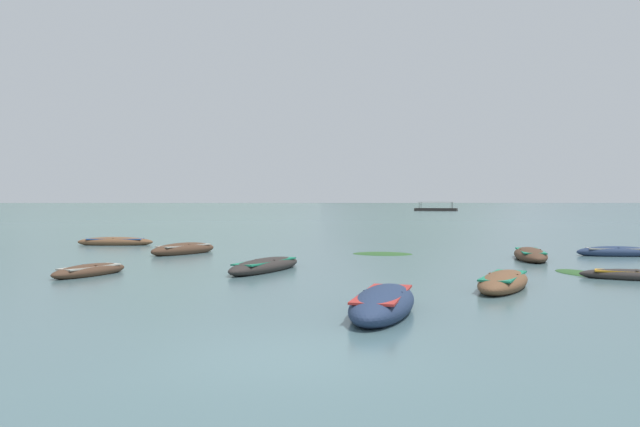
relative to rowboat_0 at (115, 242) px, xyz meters
name	(u,v)px	position (x,y,z in m)	size (l,w,h in m)	color
ground_plane	(303,202)	(10.48, 1474.02, -0.18)	(6000.00, 6000.00, 0.00)	slate
mountain_1	(157,136)	(-431.44, 1863.80, 199.09)	(1352.67, 1352.67, 398.54)	slate
mountain_2	(408,153)	(296.31, 1652.14, 133.57)	(672.00, 672.00, 267.50)	#56665B
rowboat_0	(115,242)	(0.00, 0.00, 0.00)	(4.35, 1.23, 0.58)	brown
rowboat_1	(383,304)	(12.50, -22.19, 0.05)	(2.43, 4.33, 0.75)	navy
rowboat_2	(530,255)	(20.51, -9.36, 0.01)	(2.21, 4.63, 0.62)	#4C3323
rowboat_3	(90,271)	(3.53, -14.69, -0.03)	(2.24, 3.22, 0.48)	#4C3323
rowboat_4	(184,249)	(5.04, -6.07, 0.03)	(3.21, 3.83, 0.66)	#4C3323
rowboat_7	(637,276)	(21.35, -16.37, -0.05)	(3.43, 2.23, 0.42)	#2D2826
rowboat_8	(265,266)	(9.37, -13.50, 0.00)	(3.05, 4.63, 0.58)	#2D2826
rowboat_9	(616,252)	(25.03, -7.82, 0.00)	(3.58, 1.43, 0.57)	navy
rowboat_10	(503,282)	(16.46, -18.26, 0.01)	(2.95, 4.08, 0.62)	brown
ferry_0	(436,209)	(45.51, 126.38, 0.26)	(11.57, 7.45, 2.54)	#2D2826
weed_patch_0	(579,273)	(20.31, -14.55, -0.18)	(2.42, 1.15, 0.14)	#2D5628
weed_patch_3	(383,254)	(14.50, -6.45, -0.18)	(2.82, 1.96, 0.14)	#2D5628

